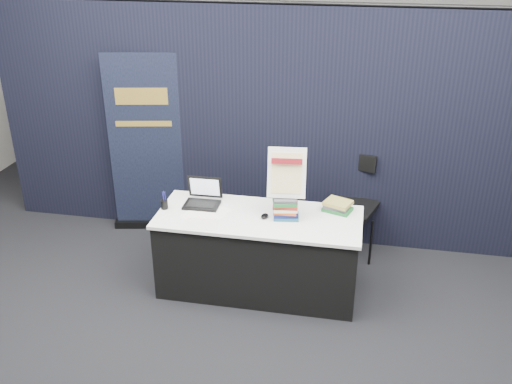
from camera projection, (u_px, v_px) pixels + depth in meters
The scene contains 15 objects.
floor at pixel (247, 324), 4.83m from camera, with size 8.00×8.00×0.00m, color black.
wall_back at pixel (307, 33), 7.64m from camera, with size 8.00×0.02×3.50m, color #ABA8A2.
drape_partition at pixel (278, 129), 5.74m from camera, with size 6.00×0.08×2.40m, color black.
display_table at pixel (259, 253), 5.16m from camera, with size 1.80×0.75×0.75m.
laptop at pixel (203, 198), 5.19m from camera, with size 0.32×0.26×0.24m.
mouse at pixel (265, 216), 4.97m from camera, with size 0.06×0.10×0.03m, color black.
brochure_left at pixel (198, 216), 4.99m from camera, with size 0.28×0.20×0.00m, color white.
brochure_mid at pixel (202, 224), 4.86m from camera, with size 0.29×0.20×0.00m, color silver.
brochure_right at pixel (210, 211), 5.09m from camera, with size 0.33×0.24×0.00m, color white.
pen_cup at pixel (164, 204), 5.11m from camera, with size 0.06×0.06×0.08m, color black.
book_stack_tall at pixel (285, 208), 4.92m from camera, with size 0.23×0.19×0.20m.
book_stack_short at pixel (337, 206), 5.06m from camera, with size 0.27×0.23×0.10m.
info_sign at pixel (287, 173), 4.82m from camera, with size 0.34×0.17×0.45m.
pullup_banner at pixel (147, 155), 6.04m from camera, with size 0.82×0.26×1.93m.
stacking_chair at pixel (352, 201), 5.71m from camera, with size 0.57×0.58×1.00m.
Camera 1 is at (0.82, -3.81, 3.06)m, focal length 40.00 mm.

